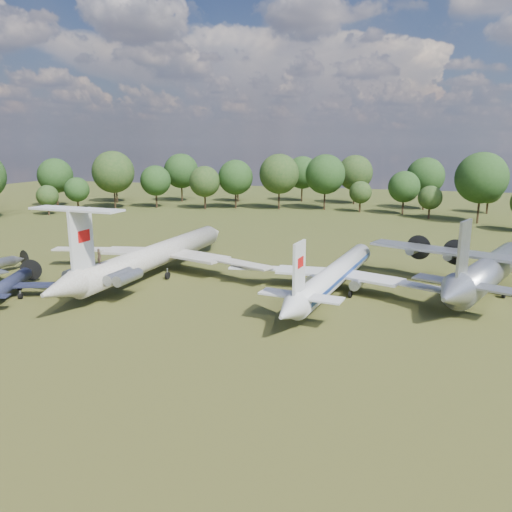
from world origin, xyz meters
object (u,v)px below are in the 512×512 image
(tu104_jet, at_px, (335,279))
(small_prop_west, at_px, (8,288))
(il62_airliner, at_px, (157,259))
(an12_transport, at_px, (488,275))
(person_on_il62, at_px, (99,256))

(tu104_jet, relative_size, small_prop_west, 2.25)
(il62_airliner, height_order, an12_transport, an12_transport)
(an12_transport, distance_m, person_on_il62, 48.02)
(il62_airliner, height_order, tu104_jet, il62_airliner)
(tu104_jet, distance_m, small_prop_west, 40.21)
(tu104_jet, relative_size, an12_transport, 1.08)
(il62_airliner, xyz_separation_m, person_on_il62, (-0.67, -12.61, 3.16))
(an12_transport, xyz_separation_m, person_on_il62, (-44.71, -17.27, 3.09))
(tu104_jet, bearing_deg, small_prop_west, -152.29)
(tu104_jet, xyz_separation_m, person_on_il62, (-26.40, -11.12, 3.50))
(small_prop_west, bearing_deg, person_on_il62, -5.65)
(il62_airliner, height_order, person_on_il62, person_on_il62)
(il62_airliner, height_order, small_prop_west, il62_airliner)
(il62_airliner, relative_size, small_prop_west, 2.71)
(il62_airliner, relative_size, an12_transport, 1.30)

